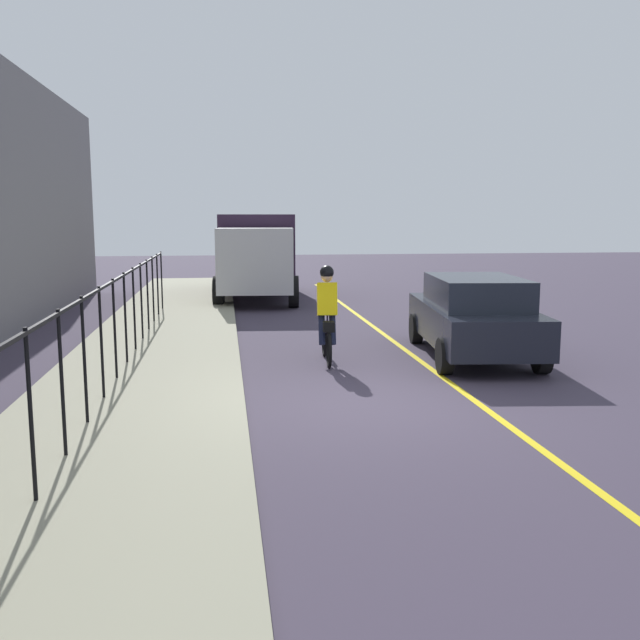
# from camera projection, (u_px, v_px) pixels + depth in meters

# --- Properties ---
(ground_plane) EXTENTS (80.00, 80.00, 0.00)m
(ground_plane) POSITION_uv_depth(u_px,v_px,m) (369.00, 405.00, 10.10)
(ground_plane) COLOR #3D3545
(lane_line_centre) EXTENTS (36.00, 0.12, 0.01)m
(lane_line_centre) POSITION_uv_depth(u_px,v_px,m) (475.00, 401.00, 10.32)
(lane_line_centre) COLOR yellow
(lane_line_centre) RESTS_ON ground
(sidewalk) EXTENTS (40.00, 3.20, 0.15)m
(sidewalk) POSITION_uv_depth(u_px,v_px,m) (129.00, 408.00, 9.63)
(sidewalk) COLOR gray
(sidewalk) RESTS_ON ground
(iron_fence) EXTENTS (18.46, 0.04, 1.60)m
(iron_fence) POSITION_uv_depth(u_px,v_px,m) (107.00, 314.00, 10.38)
(iron_fence) COLOR black
(iron_fence) RESTS_ON sidewalk
(cyclist_lead) EXTENTS (1.71, 0.38, 1.83)m
(cyclist_lead) POSITION_uv_depth(u_px,v_px,m) (327.00, 315.00, 12.86)
(cyclist_lead) COLOR black
(cyclist_lead) RESTS_ON ground
(patrol_sedan) EXTENTS (4.57, 2.30, 1.58)m
(patrol_sedan) POSITION_uv_depth(u_px,v_px,m) (474.00, 315.00, 13.39)
(patrol_sedan) COLOR black
(patrol_sedan) RESTS_ON ground
(box_truck_background) EXTENTS (6.87, 2.95, 2.78)m
(box_truck_background) POSITION_uv_depth(u_px,v_px,m) (258.00, 252.00, 23.09)
(box_truck_background) COLOR #2F1E34
(box_truck_background) RESTS_ON ground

